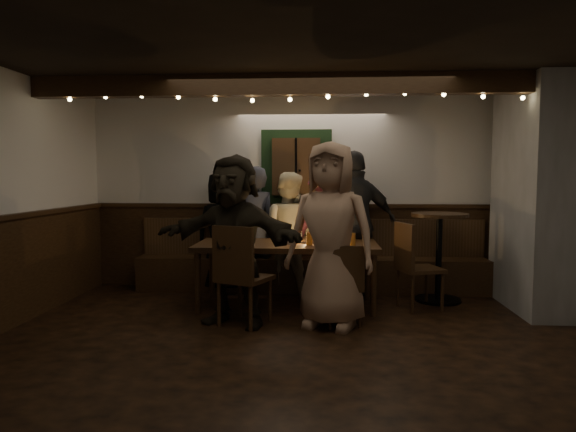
# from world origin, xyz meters

# --- Properties ---
(room) EXTENTS (6.02, 5.01, 2.62)m
(room) POSITION_xyz_m (1.07, 1.42, 1.07)
(room) COLOR black
(room) RESTS_ON ground
(dining_table) EXTENTS (2.10, 0.90, 0.91)m
(dining_table) POSITION_xyz_m (-0.26, 1.40, 0.68)
(dining_table) COLOR black
(dining_table) RESTS_ON ground
(chair_near_left) EXTENTS (0.62, 0.62, 1.04)m
(chair_near_left) POSITION_xyz_m (-0.69, 0.56, 0.58)
(chair_near_left) COLOR black
(chair_near_left) RESTS_ON ground
(chair_near_right) EXTENTS (0.45, 0.45, 0.84)m
(chair_near_right) POSITION_xyz_m (0.36, 0.63, 0.47)
(chair_near_right) COLOR black
(chair_near_right) RESTS_ON ground
(chair_end) EXTENTS (0.56, 0.56, 1.00)m
(chair_end) POSITION_xyz_m (1.18, 1.36, 0.56)
(chair_end) COLOR black
(chair_end) RESTS_ON ground
(high_top) EXTENTS (0.68, 0.68, 1.08)m
(high_top) POSITION_xyz_m (1.57, 1.78, 0.68)
(high_top) COLOR black
(high_top) RESTS_ON ground
(person_a) EXTENTS (0.86, 0.65, 1.59)m
(person_a) POSITION_xyz_m (-1.15, 2.15, 0.79)
(person_a) COLOR black
(person_a) RESTS_ON ground
(person_b) EXTENTS (0.71, 0.60, 1.65)m
(person_b) POSITION_xyz_m (-0.75, 2.18, 0.83)
(person_b) COLOR #2B2E3C
(person_b) RESTS_ON ground
(person_c) EXTENTS (0.92, 0.81, 1.58)m
(person_c) POSITION_xyz_m (-0.30, 2.17, 0.79)
(person_c) COLOR beige
(person_c) RESTS_ON ground
(person_d) EXTENTS (1.23, 1.00, 1.65)m
(person_d) POSITION_xyz_m (0.25, 2.09, 0.83)
(person_d) COLOR #53212F
(person_d) RESTS_ON ground
(person_e) EXTENTS (1.16, 0.72, 1.85)m
(person_e) POSITION_xyz_m (0.57, 2.02, 0.92)
(person_e) COLOR #292A2A
(person_e) RESTS_ON ground
(person_f) EXTENTS (1.71, 1.05, 1.76)m
(person_f) POSITION_xyz_m (-0.76, 0.65, 0.88)
(person_f) COLOR black
(person_f) RESTS_ON ground
(person_g) EXTENTS (1.06, 0.85, 1.88)m
(person_g) POSITION_xyz_m (0.23, 0.65, 0.94)
(person_g) COLOR #9E795F
(person_g) RESTS_ON ground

